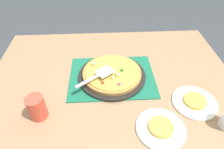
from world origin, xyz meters
name	(u,v)px	position (x,y,z in m)	size (l,w,h in m)	color
ground_plane	(112,143)	(0.00, 0.00, 0.00)	(8.00, 8.00, 0.00)	#3D4247
dining_table	(112,90)	(0.00, 0.00, 0.64)	(1.40, 1.00, 0.75)	#9E7A56
placemat	(112,77)	(0.00, 0.00, 0.75)	(0.48, 0.36, 0.01)	#196B4C
pizza_pan	(112,75)	(0.00, 0.00, 0.76)	(0.38, 0.38, 0.01)	black
pizza	(112,73)	(0.00, 0.00, 0.78)	(0.33, 0.33, 0.05)	#B78442
plate_near_left	(194,102)	(0.40, -0.21, 0.76)	(0.22, 0.22, 0.01)	white
plate_far_right	(161,129)	(0.20, -0.35, 0.76)	(0.22, 0.22, 0.01)	white
served_slice_left	(195,101)	(0.40, -0.21, 0.77)	(0.11, 0.11, 0.02)	#EAB747
served_slice_right	(161,127)	(0.20, -0.35, 0.77)	(0.11, 0.11, 0.02)	#EAB747
cup_near	(37,107)	(-0.35, -0.25, 0.81)	(0.08, 0.08, 0.12)	#E04C38
pizza_server	(98,75)	(-0.08, -0.06, 0.82)	(0.21, 0.17, 0.01)	silver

